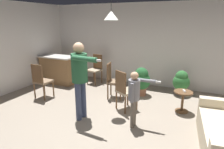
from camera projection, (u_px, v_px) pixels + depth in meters
ground at (89, 124)px, 4.27m from camera, size 7.68×7.68×0.00m
wall_back at (137, 44)px, 6.71m from camera, size 6.40×0.10×2.70m
kitchen_counter at (59, 69)px, 6.93m from camera, size 1.26×0.66×0.95m
side_table_by_couch at (183, 99)px, 4.74m from camera, size 0.44×0.44×0.52m
person_adult at (80, 73)px, 4.23m from camera, size 0.83×0.54×1.71m
person_child at (134, 93)px, 3.98m from camera, size 0.60×0.36×1.18m
dining_chair_by_counter at (124, 89)px, 4.77m from camera, size 0.58×0.58×1.00m
dining_chair_near_wall at (41, 80)px, 5.51m from camera, size 0.44×0.44×1.00m
dining_chair_centre_back at (96, 68)px, 6.88m from camera, size 0.49×0.49×1.00m
dining_chair_spare at (113, 79)px, 5.57m from camera, size 0.49×0.49×1.00m
potted_plant_corner at (181, 82)px, 5.80m from camera, size 0.48×0.48×0.74m
potted_plant_by_wall at (141, 80)px, 5.78m from camera, size 0.54×0.54×0.83m
spare_remote_on_table at (184, 91)px, 4.67m from camera, size 0.09×0.13×0.04m
ceiling_light_pendant at (111, 15)px, 4.35m from camera, size 0.32×0.32×0.55m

